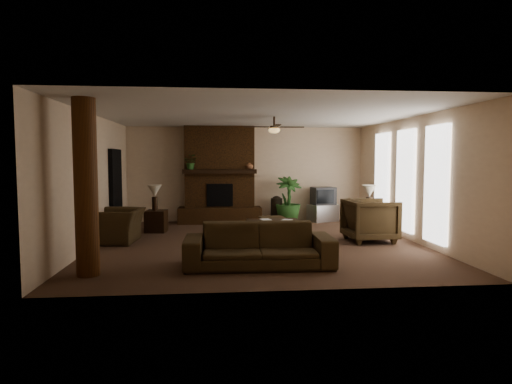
{
  "coord_description": "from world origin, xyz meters",
  "views": [
    {
      "loc": [
        -0.92,
        -9.37,
        1.85
      ],
      "look_at": [
        0.0,
        0.4,
        1.1
      ],
      "focal_mm": 30.24,
      "sensor_mm": 36.0,
      "label": 1
    }
  ],
  "objects": [
    {
      "name": "lamp_left",
      "position": [
        -2.46,
        1.69,
        1.0
      ],
      "size": [
        0.43,
        0.43,
        0.65
      ],
      "color": "black",
      "rests_on": "side_table_left"
    },
    {
      "name": "floor_vase",
      "position": [
        0.87,
        3.15,
        0.43
      ],
      "size": [
        0.34,
        0.34,
        0.77
      ],
      "color": "black",
      "rests_on": "ground"
    },
    {
      "name": "log_column",
      "position": [
        -2.95,
        -2.4,
        1.4
      ],
      "size": [
        0.36,
        0.36,
        2.8
      ],
      "primitive_type": "cylinder",
      "color": "#583116",
      "rests_on": "ground"
    },
    {
      "name": "sofa",
      "position": [
        -0.18,
        -2.08,
        0.5
      ],
      "size": [
        2.56,
        0.8,
        0.99
      ],
      "primitive_type": "imported",
      "rotation": [
        0.0,
        0.0,
        -0.02
      ],
      "color": "#3F2F1B",
      "rests_on": "ground"
    },
    {
      "name": "armchair_right",
      "position": [
        2.54,
        -0.05,
        0.53
      ],
      "size": [
        1.01,
        1.08,
        1.06
      ],
      "primitive_type": "imported",
      "rotation": [
        0.0,
        0.0,
        1.62
      ],
      "color": "#3F2F1B",
      "rests_on": "ground"
    },
    {
      "name": "armchair_left",
      "position": [
        -3.09,
        0.41,
        0.49
      ],
      "size": [
        0.83,
        1.19,
        0.99
      ],
      "primitive_type": "imported",
      "rotation": [
        0.0,
        0.0,
        -1.65
      ],
      "color": "#3F2F1B",
      "rests_on": "ground"
    },
    {
      "name": "side_table_left",
      "position": [
        -2.43,
        1.69,
        0.28
      ],
      "size": [
        0.55,
        0.55,
        0.55
      ],
      "primitive_type": "cube",
      "rotation": [
        0.0,
        0.0,
        -0.11
      ],
      "color": "black",
      "rests_on": "ground"
    },
    {
      "name": "ottoman",
      "position": [
        0.49,
        1.25,
        0.2
      ],
      "size": [
        0.68,
        0.68,
        0.4
      ],
      "primitive_type": "cube",
      "rotation": [
        0.0,
        0.0,
        0.14
      ],
      "color": "#3F2F1B",
      "rests_on": "ground"
    },
    {
      "name": "floor_plant",
      "position": [
        1.17,
        2.88,
        0.38
      ],
      "size": [
        1.11,
        1.51,
        0.75
      ],
      "primitive_type": "imported",
      "rotation": [
        0.0,
        0.0,
        0.29
      ],
      "color": "#295321",
      "rests_on": "ground"
    },
    {
      "name": "mantel_plant",
      "position": [
        -1.6,
        2.95,
        1.72
      ],
      "size": [
        0.48,
        0.51,
        0.33
      ],
      "primitive_type": "imported",
      "rotation": [
        0.0,
        0.0,
        -0.27
      ],
      "color": "#295321",
      "rests_on": "fireplace"
    },
    {
      "name": "book_a",
      "position": [
        0.13,
        0.46,
        0.57
      ],
      "size": [
        0.22,
        0.07,
        0.29
      ],
      "primitive_type": "imported",
      "rotation": [
        0.0,
        0.0,
        0.2
      ],
      "color": "#999999",
      "rests_on": "coffee_table"
    },
    {
      "name": "side_table_right",
      "position": [
        2.97,
        1.04,
        0.28
      ],
      "size": [
        0.62,
        0.62,
        0.55
      ],
      "primitive_type": "cube",
      "rotation": [
        0.0,
        0.0,
        -0.28
      ],
      "color": "black",
      "rests_on": "ground"
    },
    {
      "name": "coffee_table",
      "position": [
        0.41,
        0.5,
        0.37
      ],
      "size": [
        1.2,
        0.7,
        0.43
      ],
      "color": "black",
      "rests_on": "ground"
    },
    {
      "name": "fireplace",
      "position": [
        -0.8,
        3.22,
        1.16
      ],
      "size": [
        2.4,
        0.7,
        2.8
      ],
      "color": "#4D2D14",
      "rests_on": "ground"
    },
    {
      "name": "tv_stand",
      "position": [
        2.26,
        3.15,
        0.25
      ],
      "size": [
        0.98,
        0.81,
        0.5
      ],
      "primitive_type": "cube",
      "rotation": [
        0.0,
        0.0,
        0.43
      ],
      "color": "silver",
      "rests_on": "ground"
    },
    {
      "name": "room_shell",
      "position": [
        0.0,
        0.0,
        1.4
      ],
      "size": [
        7.0,
        7.0,
        7.0
      ],
      "color": "brown",
      "rests_on": "ground"
    },
    {
      "name": "lamp_right",
      "position": [
        2.92,
        1.09,
        1.0
      ],
      "size": [
        0.43,
        0.43,
        0.65
      ],
      "color": "black",
      "rests_on": "side_table_right"
    },
    {
      "name": "windows",
      "position": [
        3.45,
        0.2,
        1.35
      ],
      "size": [
        0.08,
        3.65,
        2.35
      ],
      "color": "white",
      "rests_on": "ground"
    },
    {
      "name": "book_b",
      "position": [
        0.62,
        0.43,
        0.58
      ],
      "size": [
        0.19,
        0.13,
        0.29
      ],
      "primitive_type": "imported",
      "rotation": [
        0.0,
        0.0,
        -0.54
      ],
      "color": "#999999",
      "rests_on": "coffee_table"
    },
    {
      "name": "tv",
      "position": [
        2.27,
        3.14,
        0.76
      ],
      "size": [
        0.71,
        0.61,
        0.52
      ],
      "color": "#323234",
      "rests_on": "tv_stand"
    },
    {
      "name": "doorway",
      "position": [
        -3.44,
        1.8,
        1.05
      ],
      "size": [
        0.1,
        1.0,
        2.1
      ],
      "primitive_type": "cube",
      "color": "black",
      "rests_on": "ground"
    },
    {
      "name": "ceiling_fan",
      "position": [
        0.4,
        0.3,
        2.53
      ],
      "size": [
        1.35,
        1.35,
        0.37
      ],
      "color": "black",
      "rests_on": "ceiling"
    },
    {
      "name": "mantel_vase",
      "position": [
        0.06,
        3.02,
        1.67
      ],
      "size": [
        0.24,
        0.24,
        0.22
      ],
      "primitive_type": "imported",
      "rotation": [
        0.0,
        0.0,
        0.07
      ],
      "color": "brown",
      "rests_on": "fireplace"
    }
  ]
}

